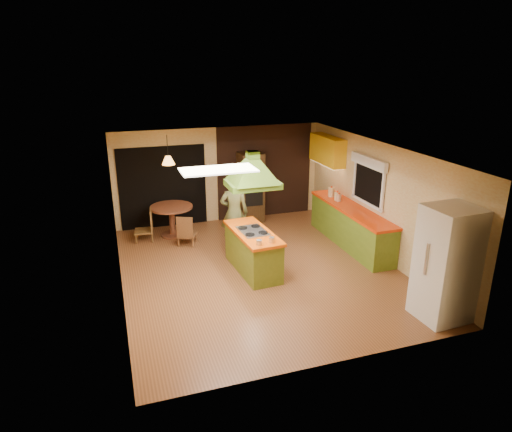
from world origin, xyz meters
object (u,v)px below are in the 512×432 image
object	(u,v)px
refrigerator	(447,264)
dining_table	(172,215)
man	(234,213)
wall_oven	(251,187)
kitchen_island	(253,251)
canister_large	(331,192)

from	to	relation	value
refrigerator	dining_table	distance (m)	6.40
man	refrigerator	size ratio (longest dim) A/B	0.89
wall_oven	man	bearing A→B (deg)	-120.14
refrigerator	dining_table	xyz separation A→B (m)	(-3.76, 5.16, -0.44)
kitchen_island	man	distance (m)	1.29
refrigerator	canister_large	world-z (taller)	refrigerator
canister_large	refrigerator	bearing A→B (deg)	-90.75
man	refrigerator	xyz separation A→B (m)	(2.53, -3.90, 0.11)
refrigerator	wall_oven	distance (m)	5.85
kitchen_island	refrigerator	xyz separation A→B (m)	(2.48, -2.69, 0.54)
refrigerator	canister_large	bearing A→B (deg)	86.56
refrigerator	dining_table	bearing A→B (deg)	123.43
kitchen_island	man	world-z (taller)	man
kitchen_island	man	size ratio (longest dim) A/B	1.01
kitchen_island	refrigerator	bearing A→B (deg)	-51.33
canister_large	wall_oven	bearing A→B (deg)	139.45
man	dining_table	bearing A→B (deg)	-28.36
kitchen_island	dining_table	distance (m)	2.78
refrigerator	canister_large	size ratio (longest dim) A/B	8.69
canister_large	dining_table	bearing A→B (deg)	166.25
kitchen_island	canister_large	world-z (taller)	canister_large
wall_oven	dining_table	world-z (taller)	wall_oven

